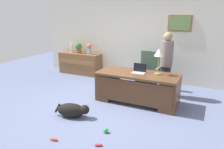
{
  "coord_description": "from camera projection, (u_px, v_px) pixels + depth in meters",
  "views": [
    {
      "loc": [
        2.25,
        -4.09,
        2.18
      ],
      "look_at": [
        0.15,
        0.3,
        0.75
      ],
      "focal_mm": 34.85,
      "sensor_mm": 36.0,
      "label": 1
    }
  ],
  "objects": [
    {
      "name": "ground_plane",
      "position": [
        101.0,
        108.0,
        5.09
      ],
      "size": [
        12.0,
        12.0,
        0.0
      ],
      "primitive_type": "plane",
      "color": "slate"
    },
    {
      "name": "back_wall",
      "position": [
        139.0,
        38.0,
        6.95
      ],
      "size": [
        7.0,
        0.16,
        2.7
      ],
      "color": "beige",
      "rests_on": "ground_plane"
    },
    {
      "name": "desk",
      "position": [
        137.0,
        87.0,
        5.29
      ],
      "size": [
        1.96,
        0.83,
        0.74
      ],
      "color": "brown",
      "rests_on": "ground_plane"
    },
    {
      "name": "credenza",
      "position": [
        80.0,
        63.0,
        7.77
      ],
      "size": [
        1.53,
        0.5,
        0.75
      ],
      "color": "brown",
      "rests_on": "ground_plane"
    },
    {
      "name": "armchair",
      "position": [
        149.0,
        73.0,
        6.17
      ],
      "size": [
        0.6,
        0.59,
        1.09
      ],
      "color": "#475B4C",
      "rests_on": "ground_plane"
    },
    {
      "name": "person_standing",
      "position": [
        166.0,
        64.0,
        5.61
      ],
      "size": [
        0.32,
        0.32,
        1.67
      ],
      "color": "#262323",
      "rests_on": "ground_plane"
    },
    {
      "name": "dog_lying",
      "position": [
        73.0,
        110.0,
        4.61
      ],
      "size": [
        0.77,
        0.44,
        0.3
      ],
      "color": "black",
      "rests_on": "ground_plane"
    },
    {
      "name": "laptop",
      "position": [
        139.0,
        71.0,
        5.24
      ],
      "size": [
        0.32,
        0.22,
        0.22
      ],
      "color": "#B2B5BA",
      "rests_on": "desk"
    },
    {
      "name": "desk_lamp",
      "position": [
        159.0,
        54.0,
        5.0
      ],
      "size": [
        0.22,
        0.22,
        0.62
      ],
      "color": "#9E8447",
      "rests_on": "desk"
    },
    {
      "name": "vase_with_flowers",
      "position": [
        89.0,
        48.0,
        7.45
      ],
      "size": [
        0.17,
        0.17,
        0.36
      ],
      "color": "#96BBB2",
      "rests_on": "credenza"
    },
    {
      "name": "vase_empty",
      "position": [
        72.0,
        48.0,
        7.76
      ],
      "size": [
        0.11,
        0.11,
        0.31
      ],
      "primitive_type": "cylinder",
      "color": "silver",
      "rests_on": "credenza"
    },
    {
      "name": "potted_plant",
      "position": [
        79.0,
        47.0,
        7.63
      ],
      "size": [
        0.24,
        0.24,
        0.36
      ],
      "color": "brown",
      "rests_on": "credenza"
    },
    {
      "name": "dog_toy_ball",
      "position": [
        106.0,
        130.0,
        4.03
      ],
      "size": [
        0.1,
        0.1,
        0.1
      ],
      "primitive_type": "sphere",
      "color": "green",
      "rests_on": "ground_plane"
    },
    {
      "name": "dog_toy_bone",
      "position": [
        54.0,
        139.0,
        3.79
      ],
      "size": [
        0.16,
        0.07,
        0.05
      ],
      "primitive_type": "ellipsoid",
      "rotation": [
        0.0,
        0.0,
        0.12
      ],
      "color": "#E53F33",
      "rests_on": "ground_plane"
    },
    {
      "name": "dog_toy_plush",
      "position": [
        98.0,
        145.0,
        3.63
      ],
      "size": [
        0.15,
        0.1,
        0.05
      ],
      "primitive_type": "ellipsoid",
      "rotation": [
        0.0,
        0.0,
        3.56
      ],
      "color": "#E53F33",
      "rests_on": "ground_plane"
    }
  ]
}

